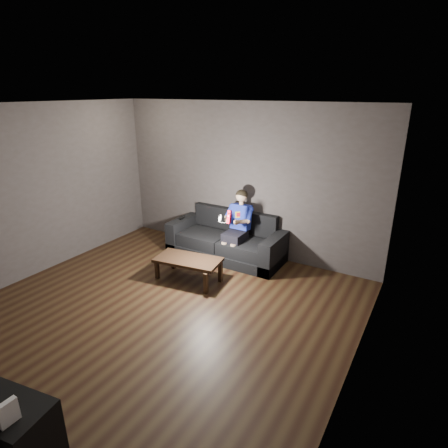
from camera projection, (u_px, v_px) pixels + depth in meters
The scene contains 12 objects.
floor at pixel (156, 314), 5.06m from camera, with size 5.00×5.00×0.00m, color black.
back_wall at pixel (244, 180), 6.63m from camera, with size 5.00×0.04×2.70m, color #3D3635.
left_wall at pixel (26, 193), 5.80m from camera, with size 0.04×5.00×2.70m, color #3D3635.
right_wall at pixel (359, 266), 3.41m from camera, with size 0.04×5.00×2.70m, color #3D3635.
ceiling at pixel (141, 106), 4.15m from camera, with size 5.00×5.00×0.02m, color silver.
sofa at pixel (227, 242), 6.77m from camera, with size 2.09×0.90×0.81m.
child at pixel (238, 221), 6.47m from camera, with size 0.49×0.60×1.21m.
wii_remote_red at pixel (229, 217), 5.97m from camera, with size 0.06×0.09×0.22m.
nunchuk_white at pixel (220, 218), 6.07m from camera, with size 0.07×0.09×0.14m.
wii_remote_black at pixel (182, 218), 7.05m from camera, with size 0.06×0.16×0.03m.
coffee_table at pixel (188, 261), 5.88m from camera, with size 1.09×0.65×0.37m.
wii_console at pixel (8, 413), 2.73m from camera, with size 0.05×0.15×0.19m, color white.
Camera 1 is at (3.00, -3.27, 2.87)m, focal length 30.00 mm.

